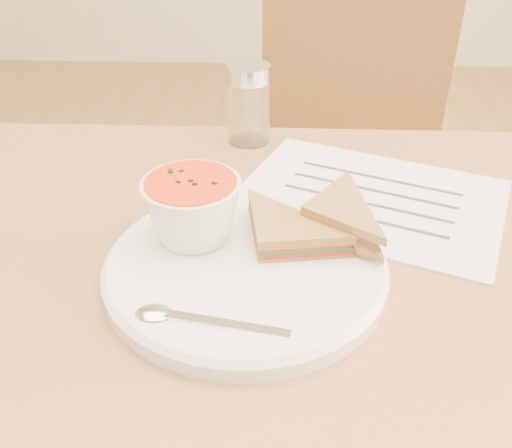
# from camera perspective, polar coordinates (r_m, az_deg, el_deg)

# --- Properties ---
(chair_far) EXTENTS (0.49, 0.49, 0.92)m
(chair_far) POSITION_cam_1_polar(r_m,az_deg,el_deg) (1.25, 7.47, 1.29)
(chair_far) COLOR brown
(chair_far) RESTS_ON floor
(plate) EXTENTS (0.32, 0.32, 0.02)m
(plate) POSITION_cam_1_polar(r_m,az_deg,el_deg) (0.59, -1.05, -4.44)
(plate) COLOR white
(plate) RESTS_ON dining_table
(soup_bowl) EXTENTS (0.12, 0.12, 0.07)m
(soup_bowl) POSITION_cam_1_polar(r_m,az_deg,el_deg) (0.60, -6.34, 1.17)
(soup_bowl) COLOR white
(soup_bowl) RESTS_ON plate
(sandwich_half_a) EXTENTS (0.12, 0.12, 0.03)m
(sandwich_half_a) POSITION_cam_1_polar(r_m,az_deg,el_deg) (0.57, 0.19, -3.20)
(sandwich_half_a) COLOR #AF873E
(sandwich_half_a) RESTS_ON plate
(sandwich_half_b) EXTENTS (0.14, 0.14, 0.03)m
(sandwich_half_b) POSITION_cam_1_polar(r_m,az_deg,el_deg) (0.61, 4.43, 0.52)
(sandwich_half_b) COLOR #AF873E
(sandwich_half_b) RESTS_ON plate
(spoon) EXTENTS (0.18, 0.06, 0.01)m
(spoon) POSITION_cam_1_polar(r_m,az_deg,el_deg) (0.51, -4.62, -9.77)
(spoon) COLOR silver
(spoon) RESTS_ON plate
(paper_menu) EXTENTS (0.39, 0.34, 0.00)m
(paper_menu) POSITION_cam_1_polar(r_m,az_deg,el_deg) (0.74, 11.24, 2.61)
(paper_menu) COLOR white
(paper_menu) RESTS_ON dining_table
(condiment_shaker) EXTENTS (0.08, 0.08, 0.12)m
(condiment_shaker) POSITION_cam_1_polar(r_m,az_deg,el_deg) (0.85, -0.74, 11.87)
(condiment_shaker) COLOR silver
(condiment_shaker) RESTS_ON dining_table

